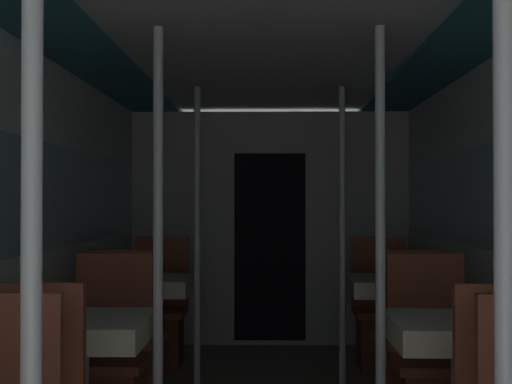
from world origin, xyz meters
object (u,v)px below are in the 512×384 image
at_px(dining_table_right_1, 460,339).
at_px(chair_right_near_2, 410,361).
at_px(chair_left_far_2, 158,328).
at_px(support_pole_right_0, 505,314).
at_px(dining_table_left_1, 80,338).
at_px(support_pole_left_2, 197,235).
at_px(chair_right_far_2, 382,328).
at_px(support_pole_right_1, 380,254).
at_px(dining_table_right_2, 394,291).
at_px(support_pole_left_1, 158,254).
at_px(support_pole_left_0, 31,313).
at_px(chair_left_near_2, 130,360).
at_px(dining_table_left_2, 146,290).
at_px(support_pole_right_2, 342,236).

bearing_deg(dining_table_right_1, chair_right_near_2, 90.00).
bearing_deg(chair_left_far_2, support_pole_right_0, 108.94).
distance_m(support_pole_right_0, dining_table_right_1, 1.82).
xyz_separation_m(dining_table_left_1, support_pole_left_2, (0.36, 1.74, 0.39)).
relative_size(dining_table_right_1, chair_right_far_2, 0.76).
bearing_deg(support_pole_right_1, dining_table_right_2, 78.23).
bearing_deg(support_pole_left_1, dining_table_right_1, 0.00).
bearing_deg(dining_table_right_2, support_pole_left_0, -111.74).
distance_m(dining_table_left_1, chair_left_near_2, 1.23).
bearing_deg(support_pole_left_1, chair_right_near_2, 40.29).
bearing_deg(support_pole_left_2, dining_table_left_2, 180.00).
height_order(support_pole_left_1, support_pole_right_0, same).
bearing_deg(chair_right_near_2, dining_table_left_1, -146.09).
height_order(dining_table_left_1, support_pole_right_0, support_pole_right_0).
relative_size(dining_table_left_2, support_pole_right_1, 0.36).
bearing_deg(chair_right_near_2, support_pole_left_0, -115.44).
bearing_deg(chair_right_far_2, dining_table_left_1, 52.78).
relative_size(support_pole_left_2, chair_right_far_2, 2.10).
distance_m(chair_right_near_2, chair_right_far_2, 1.13).
xyz_separation_m(support_pole_right_0, dining_table_right_1, (0.36, 1.74, -0.39)).
distance_m(chair_left_near_2, support_pole_right_1, 1.97).
xyz_separation_m(support_pole_right_1, chair_right_far_2, (0.36, 2.30, -0.75)).
distance_m(support_pole_right_0, support_pole_right_2, 3.48).
bearing_deg(support_pole_left_2, chair_right_near_2, -22.10).
distance_m(chair_left_far_2, support_pole_right_2, 1.67).
xyz_separation_m(dining_table_left_2, chair_left_far_2, (0.00, 0.56, -0.36)).
distance_m(support_pole_left_2, dining_table_right_1, 2.26).
height_order(support_pole_left_1, chair_left_near_2, support_pole_left_1).
distance_m(dining_table_left_2, support_pole_left_2, 0.53).
bearing_deg(chair_right_far_2, support_pole_left_1, 58.94).
height_order(support_pole_left_0, dining_table_right_1, support_pole_left_0).
bearing_deg(dining_table_left_2, support_pole_left_2, 0.00).
bearing_deg(dining_table_right_2, support_pole_right_0, -95.95).
xyz_separation_m(chair_left_near_2, chair_left_far_2, (0.00, 1.13, 0.00)).
bearing_deg(support_pole_right_2, support_pole_left_1, -120.51).
bearing_deg(support_pole_left_0, support_pole_right_1, 59.49).
distance_m(dining_table_right_1, support_pole_right_2, 1.82).
relative_size(dining_table_left_1, support_pole_right_2, 0.36).
bearing_deg(support_pole_left_0, chair_left_near_2, 97.08).
xyz_separation_m(support_pole_left_1, dining_table_left_2, (-0.36, 1.74, -0.39)).
bearing_deg(support_pole_left_0, chair_right_near_2, 64.56).
bearing_deg(support_pole_right_1, chair_left_far_2, 121.06).
bearing_deg(support_pole_right_1, dining_table_right_1, 0.00).
distance_m(support_pole_left_0, support_pole_right_2, 3.62).
relative_size(support_pole_left_1, support_pole_right_2, 1.00).
height_order(chair_left_far_2, chair_right_near_2, same).
xyz_separation_m(support_pole_left_0, support_pole_left_1, (0.00, 1.74, 0.00)).
xyz_separation_m(chair_left_far_2, dining_table_right_1, (1.75, -2.30, 0.36)).
height_order(support_pole_left_0, dining_table_left_2, support_pole_left_0).
relative_size(dining_table_right_2, support_pole_right_2, 0.36).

